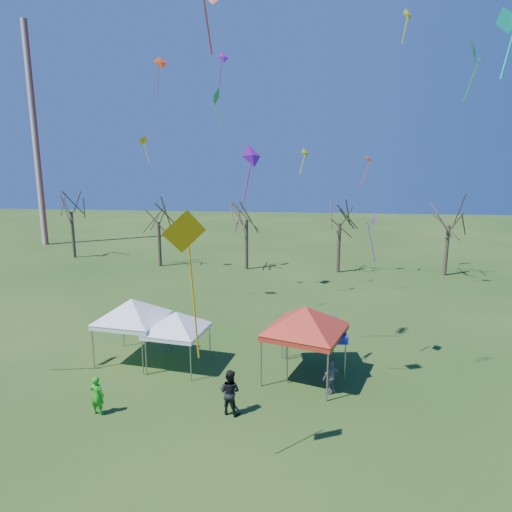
# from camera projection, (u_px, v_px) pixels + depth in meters

# --- Properties ---
(ground) EXTENTS (140.00, 140.00, 0.00)m
(ground) POSITION_uv_depth(u_px,v_px,m) (226.00, 411.00, 18.69)
(ground) COLOR #234415
(ground) RESTS_ON ground
(radio_mast) EXTENTS (0.70, 0.70, 25.00)m
(radio_mast) POSITION_uv_depth(u_px,v_px,m) (35.00, 137.00, 52.11)
(radio_mast) COLOR silver
(radio_mast) RESTS_ON ground
(tree_0) EXTENTS (3.83, 3.83, 8.44)m
(tree_0) POSITION_uv_depth(u_px,v_px,m) (70.00, 195.00, 46.18)
(tree_0) COLOR #3D2D21
(tree_0) RESTS_ON ground
(tree_1) EXTENTS (3.42, 3.42, 7.54)m
(tree_1) POSITION_uv_depth(u_px,v_px,m) (158.00, 206.00, 42.58)
(tree_1) COLOR #3D2D21
(tree_1) RESTS_ON ground
(tree_2) EXTENTS (3.71, 3.71, 8.18)m
(tree_2) POSITION_uv_depth(u_px,v_px,m) (246.00, 202.00, 41.31)
(tree_2) COLOR #3D2D21
(tree_2) RESTS_ON ground
(tree_3) EXTENTS (3.59, 3.59, 7.91)m
(tree_3) POSITION_uv_depth(u_px,v_px,m) (340.00, 205.00, 40.12)
(tree_3) COLOR #3D2D21
(tree_3) RESTS_ON ground
(tree_4) EXTENTS (3.58, 3.58, 7.89)m
(tree_4) POSITION_uv_depth(u_px,v_px,m) (450.00, 207.00, 39.08)
(tree_4) COLOR #3D2D21
(tree_4) RESTS_ON ground
(tent_white_west) EXTENTS (4.23, 4.23, 3.77)m
(tent_white_west) POSITION_uv_depth(u_px,v_px,m) (131.00, 303.00, 22.83)
(tent_white_west) COLOR gray
(tent_white_west) RESTS_ON ground
(tent_white_mid) EXTENTS (3.70, 3.70, 3.30)m
(tent_white_mid) POSITION_uv_depth(u_px,v_px,m) (176.00, 315.00, 22.14)
(tent_white_mid) COLOR gray
(tent_white_mid) RESTS_ON ground
(tent_red) EXTENTS (4.40, 4.40, 4.10)m
(tent_red) POSITION_uv_depth(u_px,v_px,m) (306.00, 312.00, 20.76)
(tent_red) COLOR gray
(tent_red) RESTS_ON ground
(tent_blue) EXTENTS (3.22, 3.22, 2.24)m
(tent_blue) POSITION_uv_depth(u_px,v_px,m) (312.00, 330.00, 21.90)
(tent_blue) COLOR gray
(tent_blue) RESTS_ON ground
(person_grey) EXTENTS (0.95, 0.88, 1.57)m
(person_grey) POSITION_uv_depth(u_px,v_px,m) (331.00, 377.00, 19.92)
(person_grey) COLOR slate
(person_grey) RESTS_ON ground
(person_dark) EXTENTS (1.09, 0.96, 1.88)m
(person_dark) POSITION_uv_depth(u_px,v_px,m) (230.00, 392.00, 18.34)
(person_dark) COLOR black
(person_dark) RESTS_ON ground
(person_green) EXTENTS (0.65, 0.48, 1.63)m
(person_green) POSITION_uv_depth(u_px,v_px,m) (97.00, 396.00, 18.30)
(person_green) COLOR green
(person_green) RESTS_ON ground
(kite_19) EXTENTS (0.72, 0.73, 1.94)m
(kite_19) POSITION_uv_depth(u_px,v_px,m) (305.00, 154.00, 33.58)
(kite_19) COLOR yellow
(kite_19) RESTS_ON ground
(kite_1) EXTENTS (1.06, 1.09, 2.33)m
(kite_1) POSITION_uv_depth(u_px,v_px,m) (252.00, 156.00, 18.96)
(kite_1) COLOR purple
(kite_1) RESTS_ON ground
(kite_24) EXTENTS (0.85, 0.76, 2.05)m
(kite_24) POSITION_uv_depth(u_px,v_px,m) (223.00, 58.00, 28.25)
(kite_24) COLOR purple
(kite_24) RESTS_ON ground
(kite_9) EXTENTS (0.67, 0.86, 1.97)m
(kite_9) POSITION_uv_depth(u_px,v_px,m) (507.00, 22.00, 12.81)
(kite_9) COLOR #0ED4CC
(kite_9) RESTS_ON ground
(kite_13) EXTENTS (0.92, 1.04, 2.32)m
(kite_13) POSITION_uv_depth(u_px,v_px,m) (143.00, 141.00, 38.79)
(kite_13) COLOR #F5A919
(kite_13) RESTS_ON ground
(kite_18) EXTENTS (0.68, 0.63, 1.69)m
(kite_18) POSITION_uv_depth(u_px,v_px,m) (408.00, 15.00, 22.26)
(kite_18) COLOR yellow
(kite_18) RESTS_ON ground
(kite_25) EXTENTS (0.49, 0.89, 1.91)m
(kite_25) POSITION_uv_depth(u_px,v_px,m) (474.00, 52.00, 13.97)
(kite_25) COLOR #169534
(kite_25) RESTS_ON ground
(kite_5) EXTENTS (1.46, 1.34, 4.62)m
(kite_5) POSITION_uv_depth(u_px,v_px,m) (184.00, 233.00, 13.24)
(kite_5) COLOR orange
(kite_5) RESTS_ON ground
(kite_2) EXTENTS (1.38, 1.28, 2.92)m
(kite_2) POSITION_uv_depth(u_px,v_px,m) (161.00, 63.00, 36.09)
(kite_2) COLOR #E54515
(kite_2) RESTS_ON ground
(kite_17) EXTENTS (0.50, 0.83, 2.54)m
(kite_17) POSITION_uv_depth(u_px,v_px,m) (373.00, 220.00, 21.36)
(kite_17) COLOR #6F17A1
(kite_17) RESTS_ON ground
(kite_22) EXTENTS (1.02, 1.05, 2.67)m
(kite_22) POSITION_uv_depth(u_px,v_px,m) (368.00, 160.00, 37.54)
(kite_22) COLOR #FF440D
(kite_22) RESTS_ON ground
(kite_11) EXTENTS (0.77, 1.32, 2.85)m
(kite_11) POSITION_uv_depth(u_px,v_px,m) (216.00, 97.00, 31.20)
(kite_11) COLOR green
(kite_11) RESTS_ON ground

